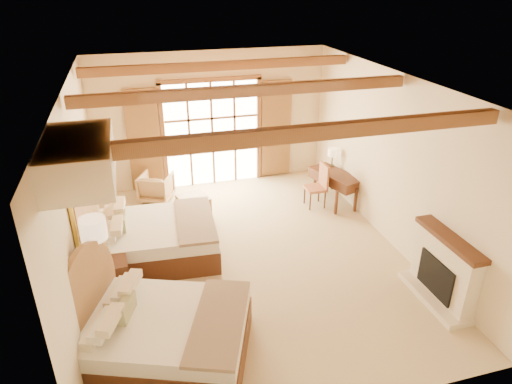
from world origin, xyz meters
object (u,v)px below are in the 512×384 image
object	(u,v)px
desk	(335,186)
armchair	(156,187)
nightstand	(111,277)
bed_near	(153,333)
bed_far	(145,236)

from	to	relation	value
desk	armchair	bearing A→B (deg)	145.03
nightstand	armchair	distance (m)	3.45
bed_near	desk	xyz separation A→B (m)	(4.31, 3.71, -0.06)
nightstand	desk	size ratio (longest dim) A/B	0.47
bed_far	armchair	xyz separation A→B (m)	(0.38, 2.36, -0.12)
bed_far	desk	xyz separation A→B (m)	(4.28, 1.20, -0.07)
desk	bed_far	bearing A→B (deg)	177.27
bed_near	armchair	distance (m)	4.89
nightstand	desk	world-z (taller)	desk
bed_far	desk	distance (m)	4.45
bed_near	armchair	bearing A→B (deg)	106.13
bed_far	nightstand	xyz separation A→B (m)	(-0.59, -0.95, -0.11)
armchair	nightstand	bearing A→B (deg)	98.16
bed_near	armchair	size ratio (longest dim) A/B	3.86
nightstand	desk	bearing A→B (deg)	20.34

